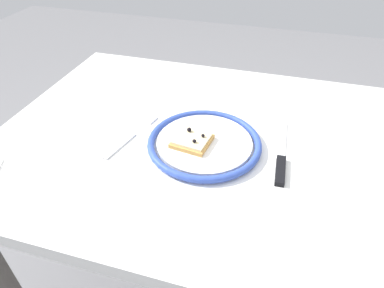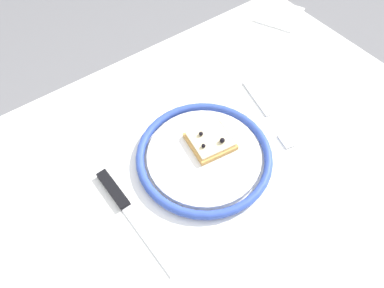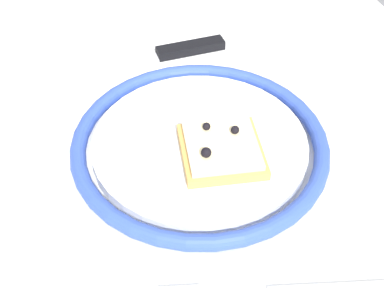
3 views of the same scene
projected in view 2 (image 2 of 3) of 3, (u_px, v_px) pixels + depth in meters
ground_plane at (202, 275)px, 1.27m from camera, size 6.00×6.00×0.00m
dining_table at (210, 195)px, 0.75m from camera, size 1.07×0.78×0.73m
plate at (204, 156)px, 0.69m from camera, size 0.27×0.27×0.02m
pizza_slice_near at (210, 141)px, 0.69m from camera, size 0.09×0.09×0.03m
knife at (122, 202)px, 0.64m from camera, size 0.03×0.24×0.01m
fork at (267, 113)px, 0.76m from camera, size 0.06×0.20×0.00m
napkin at (278, 14)px, 0.96m from camera, size 0.16×0.15×0.00m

